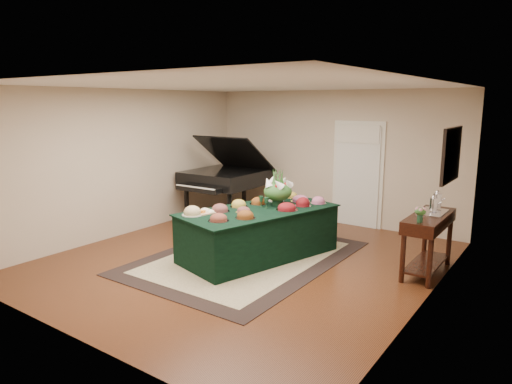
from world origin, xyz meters
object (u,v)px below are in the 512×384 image
Objects in this scene: buffet_table at (259,233)px; grand_piano at (226,177)px; mahogany_sideboard at (429,228)px; floral_centerpiece at (278,188)px.

grand_piano is (-2.02, 1.67, 0.50)m from buffet_table.
mahogany_sideboard is at bearing 18.76° from buffet_table.
floral_centerpiece reaches higher than buffet_table.
floral_centerpiece is 2.42m from grand_piano.
buffet_table is at bearing -98.93° from floral_centerpiece.
buffet_table is 2.66m from grand_piano.
grand_piano is 1.37× the size of mahogany_sideboard.
grand_piano is (-2.09, 1.22, -0.18)m from floral_centerpiece.
floral_centerpiece is at bearing 81.07° from buffet_table.
grand_piano is 4.51m from mahogany_sideboard.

